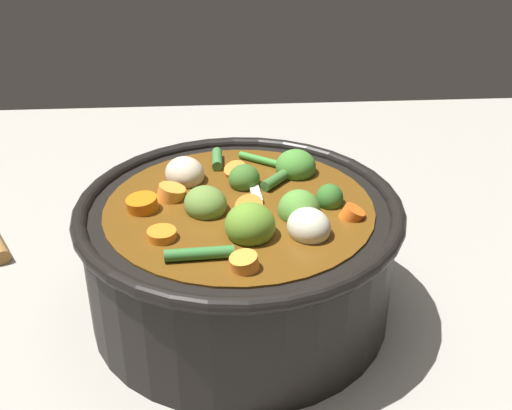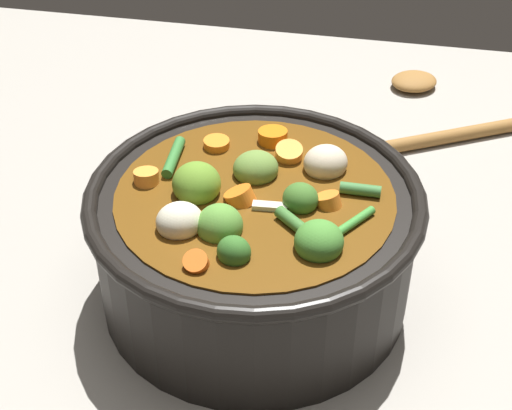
# 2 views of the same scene
# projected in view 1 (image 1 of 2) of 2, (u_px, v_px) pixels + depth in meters

# --- Properties ---
(ground_plane) EXTENTS (1.10, 1.10, 0.00)m
(ground_plane) POSITION_uv_depth(u_px,v_px,m) (241.00, 308.00, 0.63)
(ground_plane) COLOR #9E998E
(cooking_pot) EXTENTS (0.29, 0.29, 0.14)m
(cooking_pot) POSITION_uv_depth(u_px,v_px,m) (240.00, 253.00, 0.60)
(cooking_pot) COLOR black
(cooking_pot) RESTS_ON ground_plane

